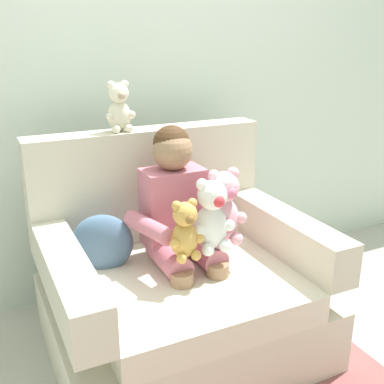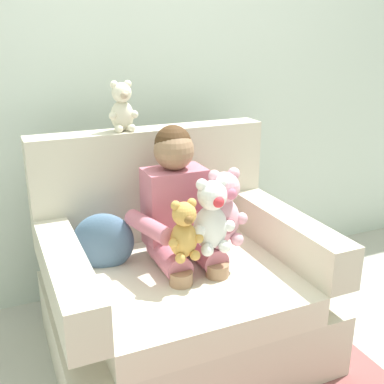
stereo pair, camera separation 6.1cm
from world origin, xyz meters
TOP-DOWN VIEW (x-y plane):
  - ground_plane at (0.00, 0.00)m, footprint 8.00×8.00m
  - back_wall at (0.00, 0.72)m, footprint 6.00×0.10m
  - armchair at (0.00, 0.05)m, footprint 1.10×0.90m
  - seated_child at (0.02, 0.07)m, footprint 0.45×0.39m
  - plush_pink at (0.16, -0.05)m, footprint 0.19×0.16m
  - plush_white at (0.09, -0.09)m, footprint 0.18×0.15m
  - plush_honey at (-0.04, -0.12)m, footprint 0.14×0.12m
  - plush_cream_on_backrest at (-0.13, 0.37)m, footprint 0.13×0.11m
  - throw_pillow at (-0.29, 0.17)m, footprint 0.28×0.18m

SIDE VIEW (x-z plane):
  - ground_plane at x=0.00m, z-range 0.00..0.00m
  - armchair at x=0.00m, z-range -0.17..0.76m
  - throw_pillow at x=-0.29m, z-range 0.38..0.64m
  - seated_child at x=0.02m, z-range 0.21..1.03m
  - plush_honey at x=-0.04m, z-range 0.51..0.75m
  - plush_white at x=0.09m, z-range 0.50..0.81m
  - plush_pink at x=0.16m, z-range 0.50..0.83m
  - plush_cream_on_backrest at x=-0.13m, z-range 0.92..1.14m
  - back_wall at x=0.00m, z-range 0.00..2.60m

